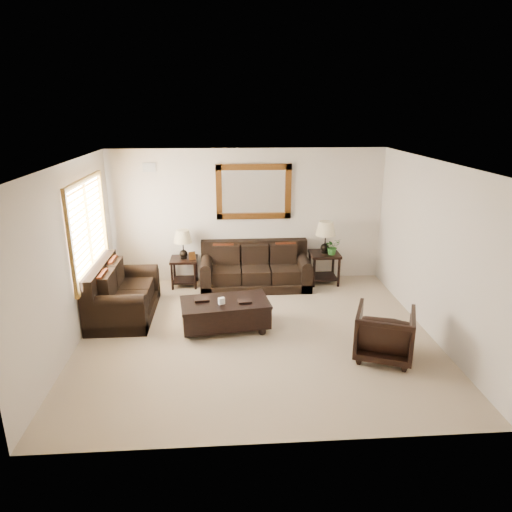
{
  "coord_description": "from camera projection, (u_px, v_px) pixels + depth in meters",
  "views": [
    {
      "loc": [
        -0.46,
        -6.52,
        3.45
      ],
      "look_at": [
        0.04,
        0.6,
        1.12
      ],
      "focal_mm": 32.0,
      "sensor_mm": 36.0,
      "label": 1
    }
  ],
  "objects": [
    {
      "name": "window",
      "position": [
        89.0,
        229.0,
        7.48
      ],
      "size": [
        0.07,
        1.96,
        1.66
      ],
      "color": "white",
      "rests_on": "room"
    },
    {
      "name": "loveseat",
      "position": [
        120.0,
        297.0,
        7.85
      ],
      "size": [
        1.0,
        1.68,
        0.94
      ],
      "rotation": [
        0.0,
        0.0,
        1.57
      ],
      "color": "black",
      "rests_on": "room"
    },
    {
      "name": "room",
      "position": [
        256.0,
        254.0,
        6.87
      ],
      "size": [
        5.51,
        5.01,
        2.71
      ],
      "color": "gray",
      "rests_on": "ground"
    },
    {
      "name": "sofa",
      "position": [
        255.0,
        271.0,
        9.17
      ],
      "size": [
        2.16,
        0.93,
        0.88
      ],
      "color": "black",
      "rests_on": "room"
    },
    {
      "name": "armchair",
      "position": [
        385.0,
        331.0,
        6.52
      ],
      "size": [
        1.01,
        0.98,
        0.81
      ],
      "primitive_type": "imported",
      "rotation": [
        0.0,
        0.0,
        2.76
      ],
      "color": "black",
      "rests_on": "floor"
    },
    {
      "name": "mirror",
      "position": [
        254.0,
        192.0,
        9.06
      ],
      "size": [
        1.5,
        0.06,
        1.1
      ],
      "color": "#502B10",
      "rests_on": "room"
    },
    {
      "name": "end_table_right",
      "position": [
        325.0,
        243.0,
        9.18
      ],
      "size": [
        0.59,
        0.59,
        1.29
      ],
      "color": "black",
      "rests_on": "room"
    },
    {
      "name": "coffee_table",
      "position": [
        225.0,
        311.0,
        7.4
      ],
      "size": [
        1.5,
        0.94,
        0.6
      ],
      "rotation": [
        0.0,
        0.0,
        0.14
      ],
      "color": "black",
      "rests_on": "room"
    },
    {
      "name": "potted_plant",
      "position": [
        332.0,
        248.0,
        9.11
      ],
      "size": [
        0.39,
        0.41,
        0.25
      ],
      "primitive_type": "imported",
      "rotation": [
        0.0,
        0.0,
        0.37
      ],
      "color": "#22531C",
      "rests_on": "end_table_right"
    },
    {
      "name": "end_table_left",
      "position": [
        183.0,
        250.0,
        9.05
      ],
      "size": [
        0.53,
        0.53,
        1.16
      ],
      "color": "black",
      "rests_on": "room"
    },
    {
      "name": "air_vent",
      "position": [
        149.0,
        167.0,
        8.79
      ],
      "size": [
        0.25,
        0.02,
        0.18
      ],
      "primitive_type": "cube",
      "color": "#999999",
      "rests_on": "room"
    }
  ]
}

